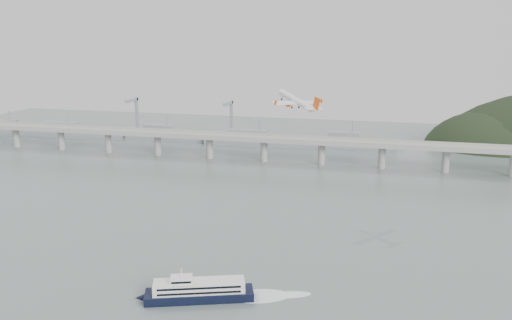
# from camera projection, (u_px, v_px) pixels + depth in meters

# --- Properties ---
(ground) EXTENTS (900.00, 900.00, 0.00)m
(ground) POSITION_uv_depth(u_px,v_px,m) (229.00, 252.00, 276.43)
(ground) COLOR slate
(ground) RESTS_ON ground
(bridge) EXTENTS (800.00, 22.00, 23.90)m
(bridge) POSITION_uv_depth(u_px,v_px,m) (297.00, 143.00, 461.29)
(bridge) COLOR gray
(bridge) RESTS_ON ground
(distant_fleet) EXTENTS (453.00, 60.90, 40.00)m
(distant_fleet) POSITION_uv_depth(u_px,v_px,m) (162.00, 135.00, 562.59)
(distant_fleet) COLOR gray
(distant_fleet) RESTS_ON ground
(ferry) EXTENTS (71.80, 32.32, 14.09)m
(ferry) POSITION_uv_depth(u_px,v_px,m) (199.00, 291.00, 226.99)
(ferry) COLOR black
(ferry) RESTS_ON ground
(airliner) EXTENTS (33.10, 31.47, 13.38)m
(airliner) POSITION_uv_depth(u_px,v_px,m) (297.00, 101.00, 320.39)
(airliner) COLOR white
(airliner) RESTS_ON ground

